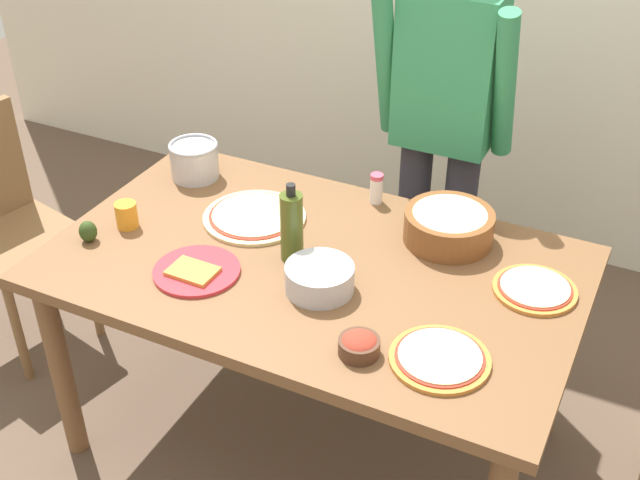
{
  "coord_description": "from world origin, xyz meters",
  "views": [
    {
      "loc": [
        0.9,
        -1.79,
        2.17
      ],
      "look_at": [
        0.0,
        0.05,
        0.81
      ],
      "focal_mm": 45.41,
      "sensor_mm": 36.0,
      "label": 1
    }
  ],
  "objects_px": {
    "pizza_second_cooked": "(440,358)",
    "cup_orange": "(127,215)",
    "pizza_raw_on_board": "(254,216)",
    "popcorn_bowl": "(449,224)",
    "person_cook": "(444,120)",
    "steel_pot": "(194,160)",
    "plate_with_slice": "(196,271)",
    "salt_shaker": "(376,188)",
    "mixing_bowl_steel": "(320,278)",
    "avocado": "(88,231)",
    "small_sauce_bowl": "(359,345)",
    "chair_wooden_left": "(3,219)",
    "dining_table": "(313,286)",
    "olive_oil_bottle": "(292,226)",
    "pizza_cooked_on_tray": "(535,289)"
  },
  "relations": [
    {
      "from": "mixing_bowl_steel",
      "to": "cup_orange",
      "type": "bearing_deg",
      "value": 177.48
    },
    {
      "from": "person_cook",
      "to": "salt_shaker",
      "type": "bearing_deg",
      "value": -107.28
    },
    {
      "from": "popcorn_bowl",
      "to": "cup_orange",
      "type": "height_order",
      "value": "popcorn_bowl"
    },
    {
      "from": "avocado",
      "to": "small_sauce_bowl",
      "type": "bearing_deg",
      "value": -6.47
    },
    {
      "from": "mixing_bowl_steel",
      "to": "avocado",
      "type": "distance_m",
      "value": 0.77
    },
    {
      "from": "salt_shaker",
      "to": "mixing_bowl_steel",
      "type": "bearing_deg",
      "value": -85.1
    },
    {
      "from": "pizza_raw_on_board",
      "to": "popcorn_bowl",
      "type": "xyz_separation_m",
      "value": [
        0.61,
        0.16,
        0.05
      ]
    },
    {
      "from": "person_cook",
      "to": "avocado",
      "type": "bearing_deg",
      "value": -130.6
    },
    {
      "from": "person_cook",
      "to": "popcorn_bowl",
      "type": "relative_size",
      "value": 5.79
    },
    {
      "from": "cup_orange",
      "to": "salt_shaker",
      "type": "relative_size",
      "value": 0.8
    },
    {
      "from": "small_sauce_bowl",
      "to": "avocado",
      "type": "relative_size",
      "value": 1.57
    },
    {
      "from": "person_cook",
      "to": "cup_orange",
      "type": "bearing_deg",
      "value": -132.44
    },
    {
      "from": "dining_table",
      "to": "salt_shaker",
      "type": "height_order",
      "value": "salt_shaker"
    },
    {
      "from": "plate_with_slice",
      "to": "cup_orange",
      "type": "xyz_separation_m",
      "value": [
        -0.34,
        0.12,
        0.03
      ]
    },
    {
      "from": "plate_with_slice",
      "to": "salt_shaker",
      "type": "height_order",
      "value": "salt_shaker"
    },
    {
      "from": "pizza_cooked_on_tray",
      "to": "popcorn_bowl",
      "type": "xyz_separation_m",
      "value": [
        -0.31,
        0.14,
        0.05
      ]
    },
    {
      "from": "person_cook",
      "to": "avocado",
      "type": "xyz_separation_m",
      "value": [
        -0.82,
        -0.96,
        -0.14
      ]
    },
    {
      "from": "cup_orange",
      "to": "salt_shaker",
      "type": "bearing_deg",
      "value": 36.79
    },
    {
      "from": "person_cook",
      "to": "steel_pot",
      "type": "height_order",
      "value": "person_cook"
    },
    {
      "from": "pizza_raw_on_board",
      "to": "avocado",
      "type": "bearing_deg",
      "value": -139.61
    },
    {
      "from": "pizza_second_cooked",
      "to": "popcorn_bowl",
      "type": "height_order",
      "value": "popcorn_bowl"
    },
    {
      "from": "chair_wooden_left",
      "to": "cup_orange",
      "type": "bearing_deg",
      "value": -7.68
    },
    {
      "from": "dining_table",
      "to": "pizza_raw_on_board",
      "type": "height_order",
      "value": "pizza_raw_on_board"
    },
    {
      "from": "dining_table",
      "to": "cup_orange",
      "type": "bearing_deg",
      "value": -172.44
    },
    {
      "from": "person_cook",
      "to": "pizza_second_cooked",
      "type": "height_order",
      "value": "person_cook"
    },
    {
      "from": "person_cook",
      "to": "salt_shaker",
      "type": "relative_size",
      "value": 15.28
    },
    {
      "from": "pizza_raw_on_board",
      "to": "steel_pot",
      "type": "bearing_deg",
      "value": 154.83
    },
    {
      "from": "steel_pot",
      "to": "avocado",
      "type": "distance_m",
      "value": 0.5
    },
    {
      "from": "salt_shaker",
      "to": "cup_orange",
      "type": "bearing_deg",
      "value": -143.21
    },
    {
      "from": "person_cook",
      "to": "pizza_raw_on_board",
      "type": "bearing_deg",
      "value": -124.29
    },
    {
      "from": "cup_orange",
      "to": "avocado",
      "type": "distance_m",
      "value": 0.13
    },
    {
      "from": "small_sauce_bowl",
      "to": "olive_oil_bottle",
      "type": "bearing_deg",
      "value": 139.23
    },
    {
      "from": "chair_wooden_left",
      "to": "mixing_bowl_steel",
      "type": "height_order",
      "value": "chair_wooden_left"
    },
    {
      "from": "chair_wooden_left",
      "to": "salt_shaker",
      "type": "relative_size",
      "value": 8.96
    },
    {
      "from": "dining_table",
      "to": "popcorn_bowl",
      "type": "bearing_deg",
      "value": 41.97
    },
    {
      "from": "pizza_raw_on_board",
      "to": "avocado",
      "type": "distance_m",
      "value": 0.53
    },
    {
      "from": "pizza_raw_on_board",
      "to": "pizza_second_cooked",
      "type": "height_order",
      "value": "same"
    },
    {
      "from": "mixing_bowl_steel",
      "to": "olive_oil_bottle",
      "type": "height_order",
      "value": "olive_oil_bottle"
    },
    {
      "from": "pizza_second_cooked",
      "to": "mixing_bowl_steel",
      "type": "bearing_deg",
      "value": 161.56
    },
    {
      "from": "cup_orange",
      "to": "salt_shaker",
      "type": "distance_m",
      "value": 0.82
    },
    {
      "from": "dining_table",
      "to": "small_sauce_bowl",
      "type": "relative_size",
      "value": 14.55
    },
    {
      "from": "pizza_cooked_on_tray",
      "to": "small_sauce_bowl",
      "type": "height_order",
      "value": "small_sauce_bowl"
    },
    {
      "from": "dining_table",
      "to": "pizza_raw_on_board",
      "type": "relative_size",
      "value": 4.73
    },
    {
      "from": "pizza_cooked_on_tray",
      "to": "mixing_bowl_steel",
      "type": "distance_m",
      "value": 0.62
    },
    {
      "from": "mixing_bowl_steel",
      "to": "chair_wooden_left",
      "type": "bearing_deg",
      "value": 174.91
    },
    {
      "from": "pizza_second_cooked",
      "to": "cup_orange",
      "type": "bearing_deg",
      "value": 171.43
    },
    {
      "from": "mixing_bowl_steel",
      "to": "cup_orange",
      "type": "distance_m",
      "value": 0.71
    },
    {
      "from": "pizza_second_cooked",
      "to": "olive_oil_bottle",
      "type": "xyz_separation_m",
      "value": [
        -0.56,
        0.24,
        0.1
      ]
    },
    {
      "from": "salt_shaker",
      "to": "steel_pot",
      "type": "bearing_deg",
      "value": -169.61
    },
    {
      "from": "pizza_raw_on_board",
      "to": "avocado",
      "type": "relative_size",
      "value": 4.83
    }
  ]
}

